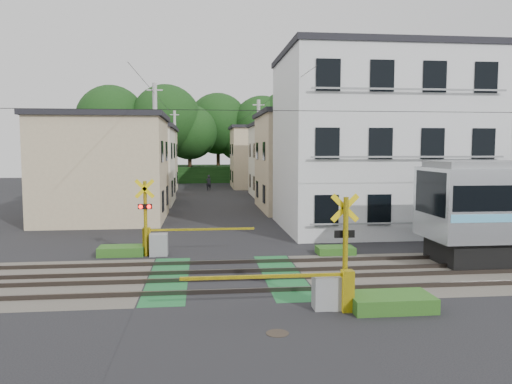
{
  "coord_description": "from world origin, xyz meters",
  "views": [
    {
      "loc": [
        -0.77,
        -16.29,
        4.27
      ],
      "look_at": [
        1.55,
        5.0,
        2.4
      ],
      "focal_mm": 35.0,
      "sensor_mm": 36.0,
      "label": 1
    }
  ],
  "objects": [
    {
      "name": "tree_hill",
      "position": [
        0.29,
        48.39,
        6.27
      ],
      "size": [
        40.0,
        13.9,
        11.97
      ],
      "color": "#163913",
      "rests_on": "ground"
    },
    {
      "name": "apartment_block",
      "position": [
        8.5,
        9.49,
        4.66
      ],
      "size": [
        10.2,
        8.36,
        9.3
      ],
      "color": "silver",
      "rests_on": "ground"
    },
    {
      "name": "pedestrian",
      "position": [
        -0.09,
        34.69,
        0.79
      ],
      "size": [
        0.68,
        0.58,
        1.58
      ],
      "primitive_type": "imported",
      "rotation": [
        0.0,
        0.0,
        3.56
      ],
      "color": "black",
      "rests_on": "ground"
    },
    {
      "name": "crossing_signal_far",
      "position": [
        -2.59,
        3.65,
        0.71
      ],
      "size": [
        4.74,
        0.65,
        3.09
      ],
      "color": "yellow",
      "rests_on": "ground"
    },
    {
      "name": "manhole_cover",
      "position": [
        0.94,
        -5.23,
        0.01
      ],
      "size": [
        0.53,
        0.53,
        0.02
      ],
      "primitive_type": "cylinder",
      "color": "#2D261E",
      "rests_on": "ground"
    },
    {
      "name": "catenary",
      "position": [
        6.0,
        0.03,
        3.7
      ],
      "size": [
        60.0,
        5.04,
        7.0
      ],
      "color": "#2D2D33",
      "rests_on": "ground"
    },
    {
      "name": "houses_row",
      "position": [
        0.25,
        25.92,
        3.24
      ],
      "size": [
        22.07,
        31.35,
        6.8
      ],
      "color": "tan",
      "rests_on": "ground"
    },
    {
      "name": "utility_poles",
      "position": [
        -1.05,
        23.01,
        4.08
      ],
      "size": [
        7.9,
        42.0,
        8.0
      ],
      "color": "#A5A5A0",
      "rests_on": "ground"
    },
    {
      "name": "ground",
      "position": [
        0.0,
        0.0,
        0.0
      ],
      "size": [
        120.0,
        120.0,
        0.0
      ],
      "primitive_type": "plane",
      "color": "black"
    },
    {
      "name": "track_bed",
      "position": [
        0.0,
        0.0,
        0.04
      ],
      "size": [
        120.0,
        120.0,
        0.14
      ],
      "color": "#47423A",
      "rests_on": "ground"
    },
    {
      "name": "weed_patches",
      "position": [
        1.76,
        -0.09,
        0.18
      ],
      "size": [
        10.25,
        8.8,
        0.4
      ],
      "color": "#2D5E1E",
      "rests_on": "ground"
    },
    {
      "name": "crossing_signal_near",
      "position": [
        2.59,
        -3.65,
        0.71
      ],
      "size": [
        4.74,
        0.65,
        3.09
      ],
      "color": "yellow",
      "rests_on": "ground"
    }
  ]
}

